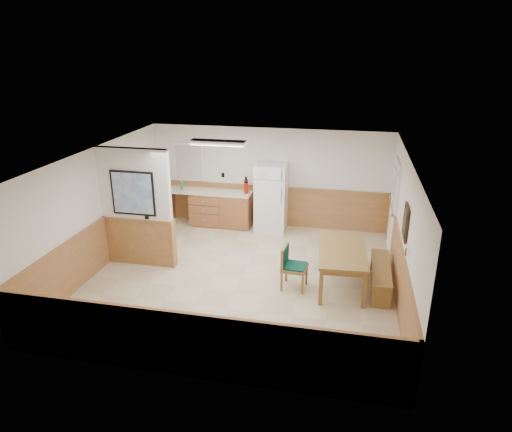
% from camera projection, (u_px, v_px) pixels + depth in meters
% --- Properties ---
extents(ground, '(6.00, 6.00, 0.00)m').
position_uv_depth(ground, '(242.00, 278.00, 9.16)').
color(ground, beige).
rests_on(ground, ground).
extents(ceiling, '(6.00, 6.00, 0.02)m').
position_uv_depth(ceiling, '(240.00, 156.00, 8.28)').
color(ceiling, silver).
rests_on(ceiling, back_wall).
extents(back_wall, '(6.00, 0.02, 2.50)m').
position_uv_depth(back_wall, '(269.00, 178.00, 11.47)').
color(back_wall, white).
rests_on(back_wall, ground).
extents(right_wall, '(0.02, 6.00, 2.50)m').
position_uv_depth(right_wall, '(404.00, 232.00, 8.14)').
color(right_wall, white).
rests_on(right_wall, ground).
extents(left_wall, '(0.02, 6.00, 2.50)m').
position_uv_depth(left_wall, '(98.00, 209.00, 9.30)').
color(left_wall, white).
rests_on(left_wall, ground).
extents(wainscot_back, '(6.00, 0.04, 1.00)m').
position_uv_depth(wainscot_back, '(269.00, 206.00, 11.72)').
color(wainscot_back, '#B57548').
rests_on(wainscot_back, ground).
extents(wainscot_right, '(0.04, 6.00, 1.00)m').
position_uv_depth(wainscot_right, '(398.00, 269.00, 8.41)').
color(wainscot_right, '#B57548').
rests_on(wainscot_right, ground).
extents(wainscot_left, '(0.04, 6.00, 1.00)m').
position_uv_depth(wainscot_left, '(103.00, 242.00, 9.56)').
color(wainscot_left, '#B57548').
rests_on(wainscot_left, ground).
extents(partition_wall, '(1.50, 0.20, 2.50)m').
position_uv_depth(partition_wall, '(137.00, 209.00, 9.34)').
color(partition_wall, white).
rests_on(partition_wall, ground).
extents(kitchen_counter, '(2.20, 0.61, 1.00)m').
position_uv_depth(kitchen_counter, '(220.00, 208.00, 11.69)').
color(kitchen_counter, '#925833').
rests_on(kitchen_counter, ground).
extents(exterior_door, '(0.07, 1.02, 2.15)m').
position_uv_depth(exterior_door, '(393.00, 208.00, 9.96)').
color(exterior_door, white).
rests_on(exterior_door, ground).
extents(kitchen_window, '(0.80, 0.04, 1.00)m').
position_uv_depth(kitchen_window, '(189.00, 162.00, 11.75)').
color(kitchen_window, white).
rests_on(kitchen_window, back_wall).
extents(wall_painting, '(0.04, 0.50, 0.60)m').
position_uv_depth(wall_painting, '(405.00, 222.00, 7.77)').
color(wall_painting, black).
rests_on(wall_painting, right_wall).
extents(fluorescent_fixture, '(1.20, 0.30, 0.09)m').
position_uv_depth(fluorescent_fixture, '(218.00, 143.00, 9.64)').
color(fluorescent_fixture, white).
rests_on(fluorescent_fixture, ceiling).
extents(refrigerator, '(0.76, 0.72, 1.70)m').
position_uv_depth(refrigerator, '(271.00, 197.00, 11.25)').
color(refrigerator, white).
rests_on(refrigerator, ground).
extents(dining_table, '(0.99, 1.80, 0.75)m').
position_uv_depth(dining_table, '(342.00, 253.00, 8.69)').
color(dining_table, '#A2793B').
rests_on(dining_table, ground).
extents(dining_bench, '(0.38, 1.60, 0.45)m').
position_uv_depth(dining_bench, '(381.00, 271.00, 8.68)').
color(dining_bench, '#A2793B').
rests_on(dining_bench, ground).
extents(dining_chair, '(0.67, 0.50, 0.85)m').
position_uv_depth(dining_chair, '(290.00, 264.00, 8.65)').
color(dining_chair, '#A2793B').
rests_on(dining_chair, ground).
extents(fire_extinguisher, '(0.14, 0.14, 0.43)m').
position_uv_depth(fire_extinguisher, '(246.00, 186.00, 11.33)').
color(fire_extinguisher, '#B21609').
rests_on(fire_extinguisher, kitchen_counter).
extents(soap_bottle, '(0.08, 0.08, 0.22)m').
position_uv_depth(soap_bottle, '(182.00, 185.00, 11.67)').
color(soap_bottle, '#1A9037').
rests_on(soap_bottle, kitchen_counter).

